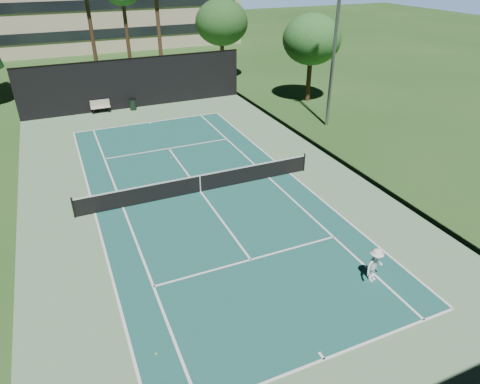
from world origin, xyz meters
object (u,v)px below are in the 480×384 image
object	(u,v)px
tennis_ball_d	(113,184)
trash_bin	(133,104)
park_bench	(100,106)
tennis_net	(200,183)
player	(375,265)
tennis_ball_b	(158,186)
tennis_ball_c	(171,158)
tennis_ball_a	(156,354)

from	to	relation	value
tennis_ball_d	trash_bin	world-z (taller)	trash_bin
tennis_ball_d	park_bench	size ratio (longest dim) A/B	0.05
tennis_net	park_bench	world-z (taller)	tennis_net
player	tennis_ball_b	distance (m)	12.45
tennis_ball_d	trash_bin	bearing A→B (deg)	73.88
tennis_ball_c	park_bench	distance (m)	11.23
tennis_ball_c	tennis_ball_a	bearing A→B (deg)	-107.38
trash_bin	tennis_ball_d	bearing A→B (deg)	-106.12
player	park_bench	bearing A→B (deg)	89.26
park_bench	tennis_ball_d	bearing A→B (deg)	-95.03
park_bench	tennis_ball_c	bearing A→B (deg)	-75.84
tennis_net	tennis_ball_a	size ratio (longest dim) A/B	172.19
tennis_ball_a	tennis_ball_d	bearing A→B (deg)	87.04
tennis_net	tennis_ball_d	distance (m)	5.02
player	park_bench	size ratio (longest dim) A/B	0.98
tennis_ball_b	trash_bin	world-z (taller)	trash_bin
park_bench	trash_bin	distance (m)	2.54
tennis_net	player	distance (m)	10.19
tennis_ball_a	tennis_ball_d	size ratio (longest dim) A/B	0.97
player	trash_bin	xyz separation A→B (m)	(-4.33, 24.87, -0.25)
tennis_ball_a	tennis_ball_c	distance (m)	15.16
tennis_ball_d	tennis_ball_b	bearing A→B (deg)	-28.40
tennis_ball_a	tennis_ball_b	distance (m)	11.48
tennis_net	tennis_ball_b	bearing A→B (deg)	141.47
tennis_net	trash_bin	xyz separation A→B (m)	(-0.50, 15.42, -0.08)
tennis_net	player	world-z (taller)	player
tennis_net	tennis_ball_d	xyz separation A→B (m)	(-4.16, 2.75, -0.52)
tennis_ball_c	park_bench	xyz separation A→B (m)	(-2.74, 10.88, 0.52)
tennis_ball_c	tennis_net	bearing A→B (deg)	-86.82
player	tennis_ball_d	xyz separation A→B (m)	(-8.00, 12.19, -0.69)
tennis_ball_b	tennis_ball_d	world-z (taller)	tennis_ball_d
player	tennis_ball_d	distance (m)	14.60
tennis_ball_d	park_bench	world-z (taller)	park_bench
tennis_ball_a	trash_bin	xyz separation A→B (m)	(4.30, 24.99, 0.44)
tennis_ball_d	park_bench	bearing A→B (deg)	84.97
tennis_ball_b	tennis_ball_c	distance (m)	3.74
tennis_ball_c	trash_bin	distance (m)	10.54
tennis_ball_c	trash_bin	xyz separation A→B (m)	(-0.23, 10.53, 0.45)
player	park_bench	xyz separation A→B (m)	(-6.85, 25.22, -0.19)
player	trash_bin	size ratio (longest dim) A/B	1.55
player	tennis_ball_b	bearing A→B (deg)	101.82
player	park_bench	world-z (taller)	player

